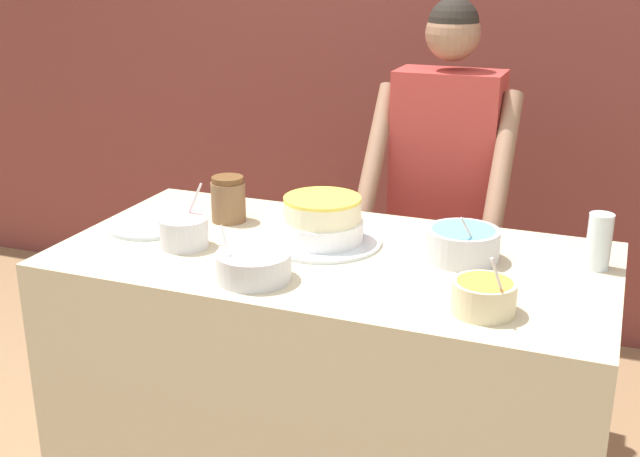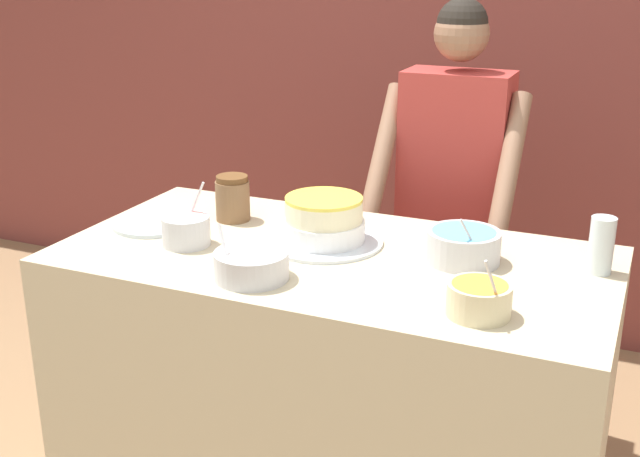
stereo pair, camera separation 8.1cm
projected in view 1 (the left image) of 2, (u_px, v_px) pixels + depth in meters
wall_back at (459, 45)px, 3.49m from camera, size 10.00×0.05×2.60m
counter at (332, 391)px, 2.40m from camera, size 1.54×0.78×0.89m
person_baker at (445, 176)px, 2.84m from camera, size 0.50×0.43×1.55m
cake at (322, 223)px, 2.31m from camera, size 0.35×0.35×0.14m
frosting_bowl_pink at (184, 231)px, 2.29m from camera, size 0.14×0.14×0.18m
frosting_bowl_blue at (463, 243)px, 2.19m from camera, size 0.20×0.20×0.15m
frosting_bowl_orange at (484, 296)px, 1.87m from camera, size 0.15×0.15×0.16m
frosting_bowl_white at (254, 265)px, 2.06m from camera, size 0.19×0.19×0.15m
drinking_glass at (599, 241)px, 2.12m from camera, size 0.07×0.07×0.15m
ceramic_plate at (149, 226)px, 2.45m from camera, size 0.25×0.25×0.01m
stoneware_jar at (228, 199)px, 2.50m from camera, size 0.11×0.11×0.14m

